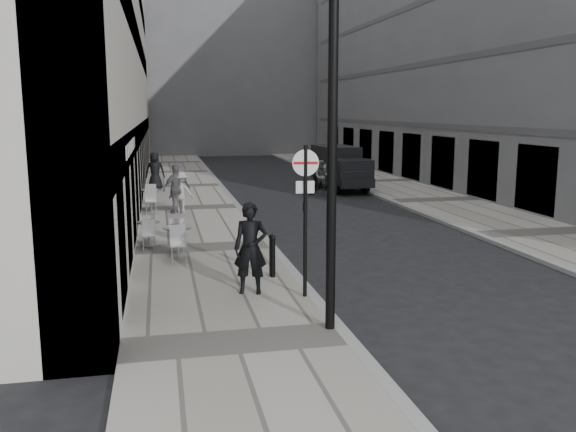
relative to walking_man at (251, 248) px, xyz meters
name	(u,v)px	position (x,y,z in m)	size (l,w,h in m)	color
ground	(402,409)	(1.32, -5.50, -1.14)	(120.00, 120.00, 0.00)	black
sidewalk	(191,209)	(-0.68, 12.50, -1.08)	(4.00, 60.00, 0.12)	#A7A197
far_sidewalk	(435,201)	(10.32, 12.50, -1.08)	(4.00, 60.00, 0.12)	#A7A197
building_left	(95,8)	(-4.68, 19.00, 7.86)	(4.00, 45.00, 18.00)	#B5B0A4
building_right	(475,1)	(15.32, 19.00, 8.86)	(6.00, 45.00, 20.00)	slate
building_far	(203,40)	(2.82, 50.50, 9.86)	(24.00, 16.00, 22.00)	slate
walking_man	(251,248)	(0.00, 0.00, 0.00)	(0.74, 0.49, 2.03)	black
sign_post	(305,201)	(1.12, -0.49, 1.10)	(0.57, 0.12, 3.29)	black
lamppost	(332,121)	(1.12, -2.50, 2.81)	(0.31, 0.31, 6.88)	black
bollard_near	(273,258)	(0.72, 1.19, -0.53)	(0.13, 0.13, 0.96)	black
bollard_far	(272,256)	(0.72, 1.31, -0.53)	(0.13, 0.13, 0.97)	black
panel_van	(340,166)	(7.31, 17.55, 0.14)	(2.03, 4.89, 2.26)	black
cyclist	(322,182)	(5.85, 15.70, -0.46)	(1.69, 1.17, 1.73)	black
pedestrian_a	(177,189)	(-1.27, 11.16, -0.06)	(1.13, 0.47, 1.92)	#5D5D63
pedestrian_b	(181,192)	(-1.09, 11.23, -0.20)	(1.05, 0.60, 1.63)	#9F9C93
pedestrian_c	(155,171)	(-2.13, 18.35, -0.04)	(0.95, 0.62, 1.95)	black
cafe_table_near	(149,231)	(-2.28, 5.36, -0.58)	(0.67, 1.51, 0.86)	#A3A3A5
cafe_table_mid	(178,239)	(-1.48, 3.71, -0.51)	(0.77, 1.75, 1.00)	#AAAAAC
cafe_table_far	(151,198)	(-2.28, 11.77, -0.49)	(0.80, 1.81, 1.03)	silver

